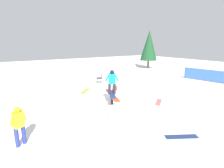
% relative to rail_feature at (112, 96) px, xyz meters
% --- Properties ---
extents(ground_plane, '(60.00, 60.00, 0.00)m').
position_rel_rail_feature_xyz_m(ground_plane, '(0.00, 0.00, -0.55)').
color(ground_plane, white).
extents(rail_feature, '(2.29, 1.02, 0.65)m').
position_rel_rail_feature_xyz_m(rail_feature, '(0.00, 0.00, 0.00)').
color(rail_feature, black).
rests_on(rail_feature, ground).
extents(snow_kicker_ramp, '(2.19, 2.00, 0.49)m').
position_rel_rail_feature_xyz_m(snow_kicker_ramp, '(-2.04, 0.70, -0.30)').
color(snow_kicker_ramp, white).
rests_on(snow_kicker_ramp, ground).
extents(main_rider_on_rail, '(1.49, 1.01, 1.39)m').
position_rel_rail_feature_xyz_m(main_rider_on_rail, '(0.00, 0.00, 0.78)').
color(main_rider_on_rail, navy).
rests_on(main_rider_on_rail, rail_feature).
extents(bystander_yellow, '(0.35, 0.57, 1.42)m').
position_rel_rail_feature_xyz_m(bystander_yellow, '(-1.65, 4.84, 0.25)').
color(bystander_yellow, navy).
rests_on(bystander_yellow, ground).
extents(loose_snowboard_navy, '(0.85, 1.23, 0.02)m').
position_rel_rail_feature_xyz_m(loose_snowboard_navy, '(-4.36, -0.34, -0.54)').
color(loose_snowboard_navy, navy).
rests_on(loose_snowboard_navy, ground).
extents(loose_snowboard_coral, '(0.97, 1.17, 0.02)m').
position_rel_rail_feature_xyz_m(loose_snowboard_coral, '(-1.11, -2.62, -0.54)').
color(loose_snowboard_coral, '#F45F57').
rests_on(loose_snowboard_coral, ground).
extents(loose_snowboard_lime, '(1.30, 1.26, 0.02)m').
position_rel_rail_feature_xyz_m(loose_snowboard_lime, '(3.57, 0.07, -0.54)').
color(loose_snowboard_lime, '#91D82B').
rests_on(loose_snowboard_lime, ground).
extents(folding_chair, '(0.60, 0.60, 0.88)m').
position_rel_rail_feature_xyz_m(folding_chair, '(5.27, -2.11, -0.13)').
color(folding_chair, '#3F3F44').
rests_on(folding_chair, ground).
extents(backpack_on_snow, '(0.22, 0.30, 0.34)m').
position_rel_rail_feature_xyz_m(backpack_on_snow, '(2.55, -1.90, -0.38)').
color(backpack_on_snow, brown).
rests_on(backpack_on_snow, ground).
extents(safety_fence, '(4.98, 0.83, 1.10)m').
position_rel_rail_feature_xyz_m(safety_fence, '(0.22, -10.85, 0.05)').
color(safety_fence, blue).
rests_on(safety_fence, ground).
extents(pine_tree_far, '(2.27, 2.27, 5.15)m').
position_rel_rail_feature_xyz_m(pine_tree_far, '(9.77, -12.26, 2.58)').
color(pine_tree_far, '#4C331E').
rests_on(pine_tree_far, ground).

